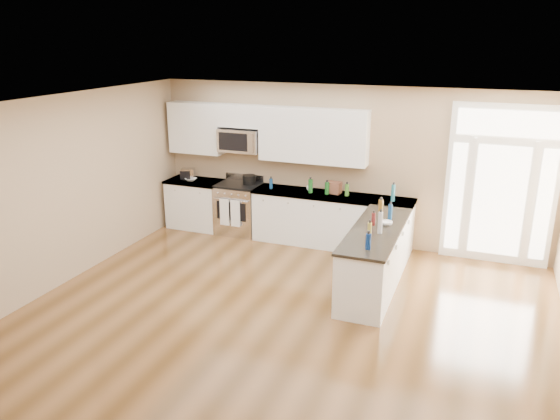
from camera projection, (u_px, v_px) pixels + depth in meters
name	position (u px, v px, depth m)	size (l,w,h in m)	color
ground	(257.00, 353.00, 6.48)	(8.00, 8.00, 0.00)	#553718
room_shell	(255.00, 216.00, 5.96)	(8.00, 8.00, 8.00)	tan
back_cabinet_left	(197.00, 205.00, 10.61)	(1.10, 0.66, 0.94)	white
back_cabinet_right	(331.00, 222.00, 9.68)	(2.85, 0.66, 0.94)	white
peninsula_cabinet	(375.00, 261.00, 8.02)	(0.69, 2.32, 0.94)	white
upper_cabinet_left	(196.00, 128.00, 10.28)	(1.04, 0.33, 0.95)	white
upper_cabinet_right	(313.00, 136.00, 9.49)	(1.94, 0.33, 0.95)	white
upper_cabinet_short	(241.00, 116.00, 9.88)	(0.82, 0.33, 0.40)	white
microwave	(240.00, 140.00, 9.98)	(0.78, 0.41, 0.42)	silver
entry_door	(500.00, 186.00, 8.72)	(1.70, 0.10, 2.60)	white
kitchen_range	(239.00, 208.00, 10.28)	(0.78, 0.69, 1.08)	silver
stockpot	(249.00, 179.00, 10.13)	(0.24, 0.24, 0.19)	black
toaster_oven	(188.00, 174.00, 10.50)	(0.25, 0.19, 0.21)	silver
cardboard_box	(334.00, 187.00, 9.58)	(0.25, 0.18, 0.20)	brown
bowl_left	(191.00, 179.00, 10.41)	(0.21, 0.21, 0.05)	white
bowl_peninsula	(386.00, 223.00, 8.00)	(0.18, 0.18, 0.06)	white
cup_counter	(310.00, 188.00, 9.73)	(0.12, 0.12, 0.09)	white
counter_bottles	(354.00, 204.00, 8.61)	(2.39, 2.38, 0.31)	#19591E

